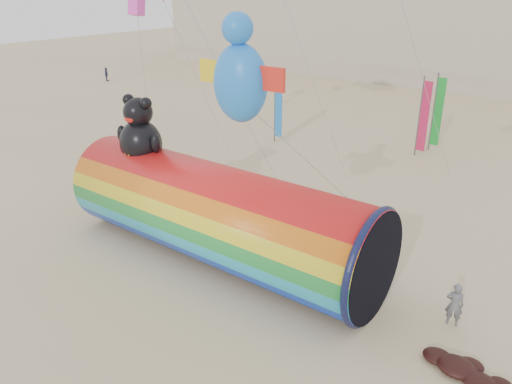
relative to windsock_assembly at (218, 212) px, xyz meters
The scene contains 5 objects.
ground 2.16m from the windsock_assembly, 97.67° to the left, with size 160.00×160.00×0.00m, color #CCB58C.
windsock_assembly is the anchor object (origin of this frame).
kite_handler 9.34m from the windsock_assembly, ahead, with size 0.58×0.38×1.58m, color slate.
fabric_bundle 10.37m from the windsock_assembly, ahead, with size 2.62×1.35×0.41m.
festival_banners 17.35m from the windsock_assembly, 93.33° to the left, with size 10.14×4.85×5.20m.
Camera 1 is at (12.19, -14.06, 10.73)m, focal length 35.00 mm.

